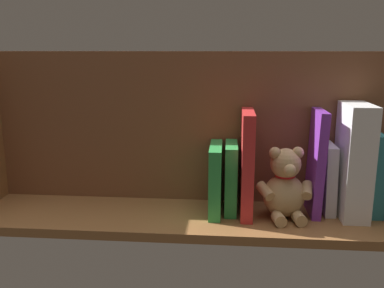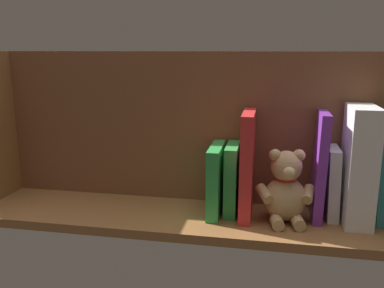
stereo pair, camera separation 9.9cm
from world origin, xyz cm
name	(u,v)px [view 2 (the right image)]	position (x,y,z in cm)	size (l,w,h in cm)	color
ground_plane	(192,217)	(0.00, 0.00, -1.10)	(111.58, 24.76, 2.20)	brown
shelf_back_panel	(199,128)	(0.00, -10.13, 19.60)	(111.58, 1.50, 39.21)	brown
book_1	(381,179)	(-43.95, -4.00, 10.12)	(2.90, 9.96, 20.24)	teal
dictionary_thick_white	(359,166)	(-38.53, -2.20, 13.68)	(6.20, 13.36, 27.37)	white
book_2	(332,183)	(-33.27, -4.14, 8.59)	(2.60, 9.67, 17.19)	silver
book_3	(320,166)	(-30.01, -3.19, 12.82)	(2.17, 11.58, 25.64)	purple
teddy_bear	(286,190)	(-22.32, 0.64, 7.66)	(13.97, 12.19, 17.41)	tan
book_4	(247,165)	(-13.23, -1.57, 12.73)	(2.82, 14.82, 25.46)	red
book_5	(232,179)	(-9.48, -2.98, 8.55)	(2.95, 12.00, 17.10)	green
book_6	(216,180)	(-5.68, -1.69, 8.49)	(2.90, 14.57, 16.99)	green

